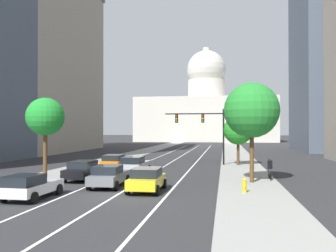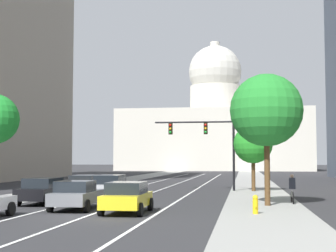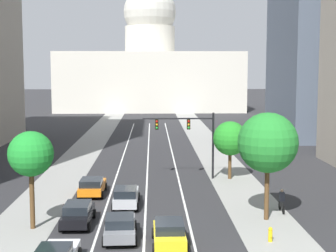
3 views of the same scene
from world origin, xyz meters
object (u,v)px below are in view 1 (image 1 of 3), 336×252
street_tree_near_right (252,111)px  traffic_signal_mast (205,125)px  car_yellow (147,179)px  street_tree_near_left (45,117)px  car_gray (109,176)px  car_silver (135,165)px  street_tree_mid_right (238,130)px  car_white (30,186)px  capitol_building (206,113)px  car_black (83,170)px  car_orange (115,161)px  fire_hydrant (245,185)px  cyclist (270,169)px

street_tree_near_right → traffic_signal_mast: bearing=107.5°
car_yellow → street_tree_near_left: 10.36m
car_gray → street_tree_near_right: bearing=-71.7°
car_silver → street_tree_mid_right: 13.75m
car_white → street_tree_near_right: street_tree_near_right is taller
capitol_building → car_black: size_ratio=10.26×
car_white → car_orange: car_orange is taller
capitol_building → traffic_signal_mast: 86.37m
car_black → street_tree_near_right: (12.87, 0.84, 4.58)m
traffic_signal_mast → fire_hydrant: bearing=-79.1°
traffic_signal_mast → street_tree_mid_right: 3.77m
car_gray → car_silver: bearing=-2.3°
car_white → traffic_signal_mast: 24.00m
fire_hydrant → street_tree_near_right: 6.75m
traffic_signal_mast → cyclist: 13.54m
car_black → street_tree_near_right: size_ratio=0.60×
cyclist → street_tree_near_left: (-17.23, -3.27, 4.06)m
street_tree_mid_right → street_tree_near_left: bearing=-135.7°
car_white → street_tree_near_right: size_ratio=0.56×
car_black → street_tree_near_right: bearing=-86.0°
car_white → car_gray: car_gray is taller
car_white → street_tree_mid_right: size_ratio=0.76×
cyclist → car_silver: bearing=80.5°
fire_hydrant → car_yellow: bearing=-175.1°
street_tree_mid_right → street_tree_near_right: bearing=-87.7°
car_white → street_tree_near_left: (-2.84, 7.12, 4.15)m
car_orange → car_yellow: bearing=-154.1°
car_orange → car_yellow: size_ratio=1.11×
capitol_building → street_tree_near_right: bearing=-85.2°
street_tree_near_right → street_tree_near_left: bearing=-174.5°
car_white → street_tree_mid_right: 25.34m
car_gray → car_black: car_black is taller
capitol_building → street_tree_near_left: (-7.32, -101.08, -4.83)m
car_black → traffic_signal_mast: (8.63, 14.30, 3.67)m
car_gray → car_black: 4.15m
car_black → car_yellow: size_ratio=1.08×
capitol_building → car_black: 100.91m
capitol_building → car_gray: (-1.49, -103.29, -8.97)m
car_white → car_silver: 12.67m
cyclist → street_tree_mid_right: street_tree_mid_right is taller
capitol_building → fire_hydrant: 104.82m
car_silver → car_yellow: bearing=-161.0°
capitol_building → car_gray: size_ratio=10.01×
car_white → car_gray: size_ratio=0.91×
car_white → car_yellow: car_yellow is taller
car_gray → fire_hydrant: (9.11, -0.85, -0.31)m
car_silver → car_gray: (0.00, -7.41, -0.05)m
car_orange → cyclist: size_ratio=2.65×
car_gray → fire_hydrant: 9.15m
car_white → cyclist: (14.40, 10.38, 0.10)m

